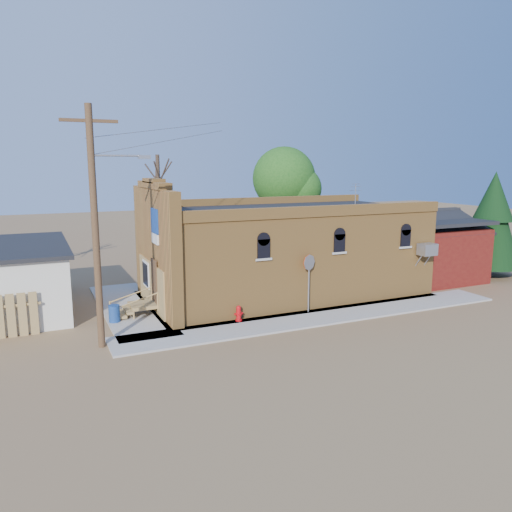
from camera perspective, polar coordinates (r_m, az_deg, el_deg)
name	(u,v)px	position (r m, az deg, el deg)	size (l,w,h in m)	color
ground	(304,328)	(21.67, 5.51, -8.14)	(120.00, 120.00, 0.00)	brown
sidewalk_south	(323,317)	(23.13, 7.64, -6.88)	(19.00, 2.20, 0.08)	#9E9991
sidewalk_west	(129,308)	(25.06, -14.29, -5.76)	(2.60, 10.00, 0.08)	#9E9991
brick_bar	(280,251)	(26.56, 2.78, 0.54)	(16.40, 7.97, 6.30)	#B77C38
red_shed	(423,241)	(32.23, 18.58, 1.62)	(5.40, 6.40, 4.30)	#54110E
utility_pole	(96,223)	(19.22, -17.77, 3.64)	(3.12, 0.26, 9.00)	#4A2A1D
tree_bare_near	(158,180)	(31.65, -11.12, 8.53)	(2.80, 2.80, 7.65)	#4E3A2C
tree_leafy	(284,179)	(35.30, 3.21, 8.82)	(4.40, 4.40, 8.15)	#4E3A2C
evergreen_tree	(493,217)	(33.93, 25.42, 4.02)	(3.60, 3.60, 6.50)	#4E3A2C
fire_hydrant	(239,313)	(22.12, -1.99, -6.56)	(0.41, 0.40, 0.70)	red
stop_sign	(309,268)	(23.12, 6.08, -1.37)	(0.71, 0.32, 2.74)	#98989D
trash_barrel	(114,313)	(22.84, -15.89, -6.34)	(0.48, 0.48, 0.75)	navy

